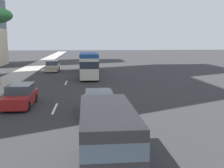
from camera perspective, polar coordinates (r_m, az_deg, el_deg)
ground_plane at (r=36.18m, az=-8.94°, el=1.17°), size 198.00×198.00×0.00m
sidewalk_right at (r=37.22m, az=-19.49°, el=1.09°), size 162.00×3.46×0.15m
lane_stripe_mid at (r=20.43m, az=-11.57°, el=-4.91°), size 3.20×0.16×0.01m
lane_stripe_far at (r=32.40m, az=-9.34°, el=0.27°), size 3.20×0.16×0.01m
minibus_lead at (r=35.17m, az=-4.72°, el=3.90°), size 6.33×2.36×3.21m
van_second at (r=43.91m, az=-4.74°, el=4.42°), size 5.23×2.22×2.42m
car_third at (r=21.76m, az=-18.14°, el=-2.29°), size 4.54×1.89×1.61m
car_fourth at (r=18.49m, az=-2.71°, el=-3.86°), size 4.31×1.94×1.56m
car_fifth at (r=44.31m, az=-12.02°, el=3.52°), size 4.73×1.96×1.67m
van_sixth at (r=10.25m, az=-0.95°, el=-10.65°), size 5.09×2.05×2.45m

